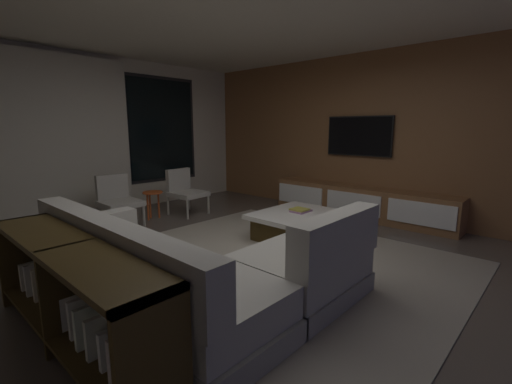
% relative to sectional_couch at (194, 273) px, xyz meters
% --- Properties ---
extents(floor, '(9.20, 9.20, 0.00)m').
position_rel_sectional_couch_xyz_m(floor, '(0.90, 0.21, -0.29)').
color(floor, '#564C44').
extents(back_wall_with_window, '(6.60, 0.30, 2.70)m').
position_rel_sectional_couch_xyz_m(back_wall_with_window, '(0.84, 3.83, 1.05)').
color(back_wall_with_window, beige).
rests_on(back_wall_with_window, floor).
extents(media_wall, '(0.12, 7.80, 2.70)m').
position_rel_sectional_couch_xyz_m(media_wall, '(3.96, 0.21, 1.06)').
color(media_wall, brown).
rests_on(media_wall, floor).
extents(area_rug, '(3.20, 3.80, 0.01)m').
position_rel_sectional_couch_xyz_m(area_rug, '(1.25, 0.11, -0.28)').
color(area_rug, gray).
rests_on(area_rug, floor).
extents(sectional_couch, '(1.98, 2.50, 0.82)m').
position_rel_sectional_couch_xyz_m(sectional_couch, '(0.00, 0.00, 0.00)').
color(sectional_couch, gray).
rests_on(sectional_couch, floor).
extents(coffee_table, '(1.16, 1.16, 0.36)m').
position_rel_sectional_couch_xyz_m(coffee_table, '(2.06, 0.32, -0.10)').
color(coffee_table, '#3F2E12').
rests_on(coffee_table, floor).
extents(book_stack_on_coffee_table, '(0.27, 0.22, 0.04)m').
position_rel_sectional_couch_xyz_m(book_stack_on_coffee_table, '(2.14, 0.42, 0.09)').
color(book_stack_on_coffee_table, gray).
rests_on(book_stack_on_coffee_table, coffee_table).
extents(accent_chair_near_window, '(0.59, 0.60, 0.78)m').
position_rel_sectional_couch_xyz_m(accent_chair_near_window, '(1.88, 2.70, 0.14)').
color(accent_chair_near_window, '#B2ADA0').
rests_on(accent_chair_near_window, floor).
extents(accent_chair_by_curtain, '(0.55, 0.57, 0.78)m').
position_rel_sectional_couch_xyz_m(accent_chair_by_curtain, '(0.73, 2.83, 0.14)').
color(accent_chair_by_curtain, '#B2ADA0').
rests_on(accent_chair_by_curtain, floor).
extents(side_stool, '(0.32, 0.32, 0.46)m').
position_rel_sectional_couch_xyz_m(side_stool, '(1.30, 2.78, 0.08)').
color(side_stool, '#BF4C1E').
rests_on(side_stool, floor).
extents(media_console, '(0.46, 3.10, 0.52)m').
position_rel_sectional_couch_xyz_m(media_console, '(3.67, 0.27, -0.04)').
color(media_console, brown).
rests_on(media_console, floor).
extents(mounted_tv, '(0.05, 1.14, 0.66)m').
position_rel_sectional_couch_xyz_m(mounted_tv, '(3.85, 0.46, 1.06)').
color(mounted_tv, black).
extents(console_table_behind_couch, '(0.40, 2.10, 0.74)m').
position_rel_sectional_couch_xyz_m(console_table_behind_couch, '(-0.91, 0.13, 0.12)').
color(console_table_behind_couch, '#3F2E12').
rests_on(console_table_behind_couch, floor).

